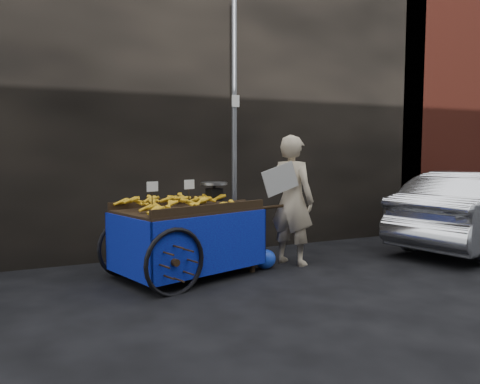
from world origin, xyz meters
name	(u,v)px	position (x,y,z in m)	size (l,w,h in m)	color
ground	(253,276)	(0.00, 0.00, 0.00)	(80.00, 80.00, 0.00)	black
building_wall	(210,103)	(0.39, 2.60, 2.50)	(13.50, 2.00, 5.00)	black
street_pole	(234,127)	(0.30, 1.30, 2.01)	(0.12, 0.10, 4.00)	slate
banana_cart	(184,216)	(-0.82, 0.36, 0.80)	(2.59, 1.71, 1.30)	black
vendor	(292,200)	(0.80, 0.38, 0.93)	(0.95, 0.81, 1.86)	#BFAD8E
plastic_bag	(266,259)	(0.32, 0.28, 0.14)	(0.30, 0.24, 0.27)	blue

